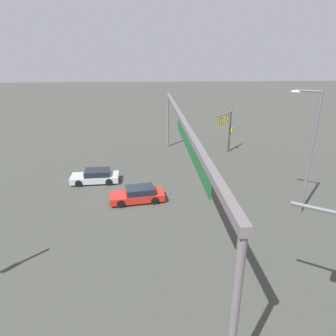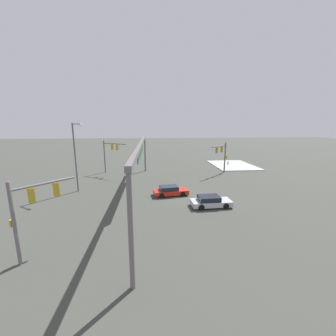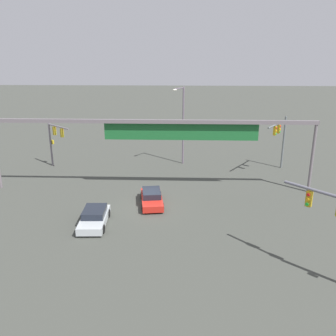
{
  "view_description": "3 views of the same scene",
  "coord_description": "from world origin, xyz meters",
  "px_view_note": "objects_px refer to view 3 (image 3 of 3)",
  "views": [
    {
      "loc": [
        21.37,
        1.38,
        10.96
      ],
      "look_at": [
        0.99,
        2.78,
        3.1
      ],
      "focal_mm": 31.04,
      "sensor_mm": 36.0,
      "label": 1
    },
    {
      "loc": [
        -24.82,
        2.77,
        8.72
      ],
      "look_at": [
        2.53,
        0.49,
        3.05
      ],
      "focal_mm": 22.29,
      "sensor_mm": 36.0,
      "label": 2
    },
    {
      "loc": [
        2.74,
        -28.33,
        12.6
      ],
      "look_at": [
        1.64,
        0.88,
        3.17
      ],
      "focal_mm": 38.29,
      "sensor_mm": 36.0,
      "label": 3
    }
  ],
  "objects_px": {
    "sedan_car_approaching": "(94,217)",
    "sedan_car_waiting_far": "(152,198)",
    "traffic_signal_opposite_side": "(54,136)",
    "streetlamp_curved_arm": "(182,121)",
    "traffic_signal_cross_street": "(280,135)"
  },
  "relations": [
    {
      "from": "sedan_car_approaching",
      "to": "sedan_car_waiting_far",
      "type": "bearing_deg",
      "value": 131.79
    },
    {
      "from": "sedan_car_approaching",
      "to": "sedan_car_waiting_far",
      "type": "relative_size",
      "value": 0.98
    },
    {
      "from": "traffic_signal_opposite_side",
      "to": "streetlamp_curved_arm",
      "type": "height_order",
      "value": "streetlamp_curved_arm"
    },
    {
      "from": "traffic_signal_cross_street",
      "to": "sedan_car_waiting_far",
      "type": "distance_m",
      "value": 16.85
    },
    {
      "from": "streetlamp_curved_arm",
      "to": "sedan_car_waiting_far",
      "type": "distance_m",
      "value": 13.13
    },
    {
      "from": "streetlamp_curved_arm",
      "to": "sedan_car_approaching",
      "type": "bearing_deg",
      "value": 14.1
    },
    {
      "from": "traffic_signal_cross_street",
      "to": "traffic_signal_opposite_side",
      "type": "bearing_deg",
      "value": -57.07
    },
    {
      "from": "streetlamp_curved_arm",
      "to": "sedan_car_approaching",
      "type": "relative_size",
      "value": 2.04
    },
    {
      "from": "streetlamp_curved_arm",
      "to": "traffic_signal_cross_street",
      "type": "bearing_deg",
      "value": 114.69
    },
    {
      "from": "traffic_signal_opposite_side",
      "to": "sedan_car_waiting_far",
      "type": "xyz_separation_m",
      "value": [
        11.77,
        -10.16,
        -3.05
      ]
    },
    {
      "from": "traffic_signal_opposite_side",
      "to": "streetlamp_curved_arm",
      "type": "bearing_deg",
      "value": 48.48
    },
    {
      "from": "sedan_car_approaching",
      "to": "streetlamp_curved_arm",
      "type": "bearing_deg",
      "value": 154.72
    },
    {
      "from": "traffic_signal_cross_street",
      "to": "streetlamp_curved_arm",
      "type": "xyz_separation_m",
      "value": [
        -10.65,
        2.27,
        1.0
      ]
    },
    {
      "from": "traffic_signal_opposite_side",
      "to": "traffic_signal_cross_street",
      "type": "bearing_deg",
      "value": 40.11
    },
    {
      "from": "streetlamp_curved_arm",
      "to": "sedan_car_approaching",
      "type": "height_order",
      "value": "streetlamp_curved_arm"
    }
  ]
}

